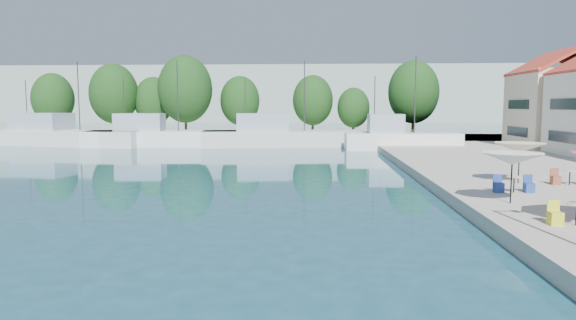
# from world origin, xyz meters

# --- Properties ---
(quay_far) EXTENTS (90.00, 16.00, 0.60)m
(quay_far) POSITION_xyz_m (-8.00, 67.00, 0.30)
(quay_far) COLOR #9D988D
(quay_far) RESTS_ON ground
(hill_west) EXTENTS (180.00, 40.00, 16.00)m
(hill_west) POSITION_xyz_m (-30.00, 160.00, 8.00)
(hill_west) COLOR #96A397
(hill_west) RESTS_ON ground
(hill_east) EXTENTS (140.00, 40.00, 12.00)m
(hill_east) POSITION_xyz_m (40.00, 180.00, 6.00)
(hill_east) COLOR #96A397
(hill_east) RESTS_ON ground
(building_06) EXTENTS (9.00, 8.80, 10.20)m
(building_06) POSITION_xyz_m (24.00, 51.00, 5.50)
(building_06) COLOR beige
(building_06) RESTS_ON quay_right
(trawler_01) EXTENTS (21.44, 9.23, 10.20)m
(trawler_01) POSITION_xyz_m (-30.73, 57.81, 1.07)
(trawler_01) COLOR silver
(trawler_01) RESTS_ON ground
(trawler_02) EXTENTS (17.86, 6.25, 10.20)m
(trawler_02) POSITION_xyz_m (-18.50, 56.70, 1.07)
(trawler_02) COLOR white
(trawler_02) RESTS_ON ground
(trawler_03) EXTENTS (19.95, 7.65, 10.20)m
(trawler_03) POSITION_xyz_m (-4.20, 57.60, 1.07)
(trawler_03) COLOR silver
(trawler_03) RESTS_ON ground
(trawler_04) EXTENTS (12.11, 3.50, 10.20)m
(trawler_04) POSITION_xyz_m (8.41, 53.16, 1.07)
(trawler_04) COLOR white
(trawler_04) RESTS_ON ground
(tree_01) EXTENTS (5.95, 5.95, 8.81)m
(tree_01) POSITION_xyz_m (-38.82, 71.59, 5.69)
(tree_01) COLOR #3F2B19
(tree_01) RESTS_ON quay_far
(tree_02) EXTENTS (6.74, 6.74, 9.98)m
(tree_02) POSITION_xyz_m (-29.00, 69.79, 6.36)
(tree_02) COLOR #3F2B19
(tree_02) RESTS_ON quay_far
(tree_03) EXTENTS (5.55, 5.55, 8.22)m
(tree_03) POSITION_xyz_m (-23.91, 71.71, 5.34)
(tree_03) COLOR #3F2B19
(tree_03) RESTS_ON quay_far
(tree_04) EXTENTS (7.43, 7.43, 10.99)m
(tree_04) POSITION_xyz_m (-18.47, 68.64, 6.95)
(tree_04) COLOR #3F2B19
(tree_04) RESTS_ON quay_far
(tree_05) EXTENTS (5.61, 5.61, 8.30)m
(tree_05) POSITION_xyz_m (-11.34, 71.55, 5.39)
(tree_05) COLOR #3F2B19
(tree_05) RESTS_ON quay_far
(tree_06) EXTENTS (5.67, 5.67, 8.39)m
(tree_06) POSITION_xyz_m (-0.96, 71.41, 5.44)
(tree_06) COLOR #3F2B19
(tree_06) RESTS_ON quay_far
(tree_07) EXTENTS (4.45, 4.45, 6.59)m
(tree_07) POSITION_xyz_m (4.67, 70.15, 4.40)
(tree_07) COLOR #3F2B19
(tree_07) RESTS_ON quay_far
(tree_08) EXTENTS (6.98, 6.98, 10.34)m
(tree_08) POSITION_xyz_m (12.97, 71.00, 6.57)
(tree_08) COLOR #3F2B19
(tree_08) RESTS_ON quay_far
(umbrella_white) EXTENTS (2.59, 2.59, 2.13)m
(umbrella_white) POSITION_xyz_m (7.87, 20.19, 2.48)
(umbrella_white) COLOR black
(umbrella_white) RESTS_ON quay_right
(umbrella_cream) EXTENTS (2.69, 2.69, 2.13)m
(umbrella_cream) POSITION_xyz_m (10.41, 26.05, 2.48)
(umbrella_cream) COLOR black
(umbrella_cream) RESTS_ON quay_right
(cafe_table_01) EXTENTS (1.82, 0.70, 0.76)m
(cafe_table_01) POSITION_xyz_m (8.63, 16.26, 0.89)
(cafe_table_01) COLOR black
(cafe_table_01) RESTS_ON quay_right
(cafe_table_02) EXTENTS (1.82, 0.70, 0.76)m
(cafe_table_02) POSITION_xyz_m (9.02, 22.94, 0.89)
(cafe_table_02) COLOR black
(cafe_table_02) RESTS_ON quay_right
(cafe_table_03) EXTENTS (1.82, 0.70, 0.76)m
(cafe_table_03) POSITION_xyz_m (12.78, 25.51, 0.89)
(cafe_table_03) COLOR black
(cafe_table_03) RESTS_ON quay_right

